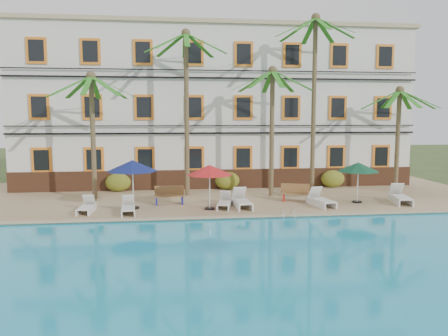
{
  "coord_description": "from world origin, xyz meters",
  "views": [
    {
      "loc": [
        -2.86,
        -19.65,
        4.66
      ],
      "look_at": [
        -0.17,
        3.0,
        2.0
      ],
      "focal_mm": 35.0,
      "sensor_mm": 36.0,
      "label": 1
    }
  ],
  "objects": [
    {
      "name": "pool_coping",
      "position": [
        0.0,
        -0.9,
        0.28
      ],
      "size": [
        30.0,
        0.35,
        0.06
      ],
      "primitive_type": "cube",
      "color": "tan",
      "rests_on": "pool_deck"
    },
    {
      "name": "umbrella_blue",
      "position": [
        -4.77,
        1.51,
        2.33
      ],
      "size": [
        2.44,
        2.44,
        2.44
      ],
      "color": "black",
      "rests_on": "pool_deck"
    },
    {
      "name": "shrub_left",
      "position": [
        -6.09,
        6.6,
        0.8
      ],
      "size": [
        1.5,
        0.9,
        1.1
      ],
      "primitive_type": "ellipsoid",
      "color": "#1F4E16",
      "rests_on": "pool_deck"
    },
    {
      "name": "shrub_mid",
      "position": [
        0.47,
        6.6,
        0.8
      ],
      "size": [
        1.5,
        0.9,
        1.1
      ],
      "primitive_type": "ellipsoid",
      "color": "#1F4E16",
      "rests_on": "pool_deck"
    },
    {
      "name": "pool_deck",
      "position": [
        0.0,
        5.0,
        0.12
      ],
      "size": [
        30.0,
        12.0,
        0.25
      ],
      "primitive_type": "cube",
      "color": "tan",
      "rests_on": "ground"
    },
    {
      "name": "ground",
      "position": [
        0.0,
        0.0,
        0.0
      ],
      "size": [
        100.0,
        100.0,
        0.0
      ],
      "primitive_type": "plane",
      "color": "#384C23",
      "rests_on": "ground"
    },
    {
      "name": "umbrella_green",
      "position": [
        6.66,
        1.7,
        2.09
      ],
      "size": [
        2.16,
        2.16,
        2.17
      ],
      "color": "black",
      "rests_on": "pool_deck"
    },
    {
      "name": "palm_b",
      "position": [
        -2.04,
        4.87,
        6.1
      ],
      "size": [
        4.53,
        4.53,
        9.22
      ],
      "color": "brown",
      "rests_on": "pool_deck"
    },
    {
      "name": "lounger_b",
      "position": [
        -4.92,
        0.47,
        0.51
      ],
      "size": [
        0.76,
        1.75,
        0.81
      ],
      "color": "white",
      "rests_on": "pool_deck"
    },
    {
      "name": "pool_ladder",
      "position": [
        2.21,
        -1.0,
        0.25
      ],
      "size": [
        0.54,
        0.74,
        0.74
      ],
      "color": "silver",
      "rests_on": "ground"
    },
    {
      "name": "hotel_building",
      "position": [
        0.0,
        9.98,
        5.37
      ],
      "size": [
        25.4,
        6.44,
        10.22
      ],
      "color": "silver",
      "rests_on": "pool_deck"
    },
    {
      "name": "lounger_f",
      "position": [
        8.79,
        1.31,
        0.56
      ],
      "size": [
        1.13,
        2.15,
        0.97
      ],
      "color": "white",
      "rests_on": "pool_deck"
    },
    {
      "name": "palm_d",
      "position": [
        5.15,
        4.55,
        6.62
      ],
      "size": [
        4.53,
        4.53,
        10.15
      ],
      "color": "brown",
      "rests_on": "pool_deck"
    },
    {
      "name": "lounger_c",
      "position": [
        -0.36,
        1.22,
        0.5
      ],
      "size": [
        0.93,
        1.74,
        0.78
      ],
      "color": "white",
      "rests_on": "pool_deck"
    },
    {
      "name": "shrub_right",
      "position": [
        7.18,
        6.6,
        0.8
      ],
      "size": [
        1.5,
        0.9,
        1.1
      ],
      "primitive_type": "ellipsoid",
      "color": "#1F4E16",
      "rests_on": "pool_deck"
    },
    {
      "name": "palm_e",
      "position": [
        10.4,
        4.78,
        4.37
      ],
      "size": [
        4.53,
        4.53,
        6.23
      ],
      "color": "brown",
      "rests_on": "pool_deck"
    },
    {
      "name": "palm_c",
      "position": [
        2.67,
        4.23,
        4.95
      ],
      "size": [
        4.53,
        4.53,
        7.21
      ],
      "color": "brown",
      "rests_on": "pool_deck"
    },
    {
      "name": "lounger_d",
      "position": [
        0.49,
        1.19,
        0.56
      ],
      "size": [
        0.81,
        2.03,
        0.94
      ],
      "color": "white",
      "rests_on": "pool_deck"
    },
    {
      "name": "palm_a",
      "position": [
        -6.98,
        3.85,
        4.69
      ],
      "size": [
        4.53,
        4.53,
        6.77
      ],
      "color": "brown",
      "rests_on": "pool_deck"
    },
    {
      "name": "swimming_pool",
      "position": [
        0.0,
        -7.0,
        0.1
      ],
      "size": [
        26.0,
        12.0,
        0.2
      ],
      "primitive_type": "cube",
      "color": "#1A9CC4",
      "rests_on": "ground"
    },
    {
      "name": "bench_right",
      "position": [
        3.59,
        2.37,
        0.72
      ],
      "size": [
        1.57,
        0.94,
        0.93
      ],
      "color": "olive",
      "rests_on": "pool_deck"
    },
    {
      "name": "lounger_e",
      "position": [
        4.48,
        1.1,
        0.54
      ],
      "size": [
        1.01,
        2.01,
        0.91
      ],
      "color": "white",
      "rests_on": "pool_deck"
    },
    {
      "name": "bench_left",
      "position": [
        -3.05,
        2.47,
        0.72
      ],
      "size": [
        1.52,
        0.53,
        0.93
      ],
      "color": "olive",
      "rests_on": "pool_deck"
    },
    {
      "name": "umbrella_red",
      "position": [
        -1.11,
        0.95,
        2.14
      ],
      "size": [
        2.22,
        2.22,
        2.22
      ],
      "color": "black",
      "rests_on": "pool_deck"
    },
    {
      "name": "lounger_a",
      "position": [
        -6.87,
        0.91,
        0.5
      ],
      "size": [
        0.66,
        1.66,
        0.77
      ],
      "color": "white",
      "rests_on": "pool_deck"
    }
  ]
}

